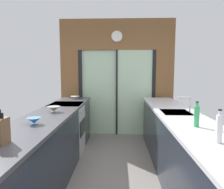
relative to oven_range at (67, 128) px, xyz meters
The scene contains 12 objects.
ground_plane 1.21m from the oven_range, 35.58° to the right, with size 5.04×7.60×0.02m, color slate.
back_wall_unit 1.81m from the oven_range, 51.68° to the left, with size 2.64×0.12×2.70m.
left_counter_run 1.12m from the oven_range, 90.08° to the right, with size 0.62×3.80×0.92m.
right_counter_run 2.05m from the oven_range, 27.56° to the right, with size 0.62×3.80×0.92m.
sink_faucet 2.17m from the oven_range, 19.63° to the right, with size 0.19×0.02×0.22m.
oven_range is the anchor object (origin of this frame).
mixing_bowl_near 1.55m from the oven_range, 89.28° to the right, with size 0.16×0.16×0.07m.
mixing_bowl_mid 0.92m from the oven_range, 88.63° to the right, with size 0.19×0.19×0.08m.
mixing_bowl_far 0.83m from the oven_range, 88.42° to the left, with size 0.21×0.21×0.06m.
knife_block 2.17m from the oven_range, 89.50° to the right, with size 0.08×0.14×0.29m.
soap_bottle_near 2.75m from the oven_range, 48.01° to the right, with size 0.05×0.05×0.28m.
soap_bottle_far 2.41m from the oven_range, 39.87° to the right, with size 0.06×0.06×0.27m.
Camera 1 is at (0.07, -2.42, 1.51)m, focal length 32.85 mm.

